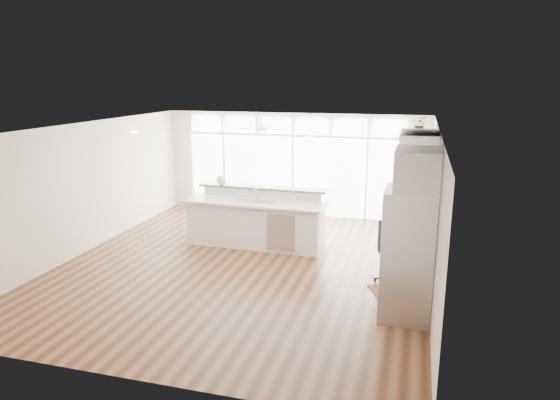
# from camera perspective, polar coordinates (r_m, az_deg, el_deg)

# --- Properties ---
(floor) EXTENTS (7.00, 8.00, 0.02)m
(floor) POSITION_cam_1_polar(r_m,az_deg,el_deg) (9.94, -4.11, -7.44)
(floor) COLOR #492816
(floor) RESTS_ON ground
(ceiling) EXTENTS (7.00, 8.00, 0.02)m
(ceiling) POSITION_cam_1_polar(r_m,az_deg,el_deg) (9.31, -4.40, 8.30)
(ceiling) COLOR silver
(ceiling) RESTS_ON wall_back
(wall_back) EXTENTS (7.00, 0.04, 2.70)m
(wall_back) POSITION_cam_1_polar(r_m,az_deg,el_deg) (13.29, 1.58, 4.11)
(wall_back) COLOR beige
(wall_back) RESTS_ON floor
(wall_front) EXTENTS (7.00, 0.04, 2.70)m
(wall_front) POSITION_cam_1_polar(r_m,az_deg,el_deg) (6.10, -17.15, -8.37)
(wall_front) COLOR beige
(wall_front) RESTS_ON floor
(wall_left) EXTENTS (0.04, 8.00, 2.70)m
(wall_left) POSITION_cam_1_polar(r_m,az_deg,el_deg) (11.19, -21.38, 1.31)
(wall_left) COLOR beige
(wall_left) RESTS_ON floor
(wall_right) EXTENTS (0.04, 8.00, 2.70)m
(wall_right) POSITION_cam_1_polar(r_m,az_deg,el_deg) (9.00, 17.22, -1.22)
(wall_right) COLOR beige
(wall_right) RESTS_ON floor
(glass_wall) EXTENTS (5.80, 0.06, 2.08)m
(glass_wall) POSITION_cam_1_polar(r_m,az_deg,el_deg) (13.29, 1.51, 2.79)
(glass_wall) COLOR white
(glass_wall) RESTS_ON wall_back
(transom_row) EXTENTS (5.90, 0.06, 0.40)m
(transom_row) POSITION_cam_1_polar(r_m,az_deg,el_deg) (13.10, 1.54, 8.51)
(transom_row) COLOR white
(transom_row) RESTS_ON wall_back
(desk_window) EXTENTS (0.04, 0.85, 0.85)m
(desk_window) POSITION_cam_1_polar(r_m,az_deg,el_deg) (9.25, 17.02, 0.46)
(desk_window) COLOR white
(desk_window) RESTS_ON wall_right
(ceiling_fan) EXTENTS (1.16, 1.16, 0.32)m
(ceiling_fan) POSITION_cam_1_polar(r_m,az_deg,el_deg) (12.13, -2.10, 8.56)
(ceiling_fan) COLOR white
(ceiling_fan) RESTS_ON ceiling
(recessed_lights) EXTENTS (3.40, 3.00, 0.02)m
(recessed_lights) POSITION_cam_1_polar(r_m,az_deg,el_deg) (9.50, -3.99, 8.29)
(recessed_lights) COLOR #F1E7CD
(recessed_lights) RESTS_ON ceiling
(oven_cabinet) EXTENTS (0.64, 1.20, 2.50)m
(oven_cabinet) POSITION_cam_1_polar(r_m,az_deg,el_deg) (10.77, 15.23, 0.78)
(oven_cabinet) COLOR white
(oven_cabinet) RESTS_ON floor
(desk_nook) EXTENTS (0.72, 1.30, 0.76)m
(desk_nook) POSITION_cam_1_polar(r_m,az_deg,el_deg) (9.57, 14.55, -6.24)
(desk_nook) COLOR white
(desk_nook) RESTS_ON floor
(upper_cabinets) EXTENTS (0.64, 1.30, 0.64)m
(upper_cabinets) POSITION_cam_1_polar(r_m,az_deg,el_deg) (9.10, 15.55, 5.49)
(upper_cabinets) COLOR white
(upper_cabinets) RESTS_ON wall_right
(refrigerator) EXTENTS (0.76, 0.90, 2.00)m
(refrigerator) POSITION_cam_1_polar(r_m,az_deg,el_deg) (7.81, 14.37, -6.01)
(refrigerator) COLOR #BABBC0
(refrigerator) RESTS_ON floor
(fridge_cabinet) EXTENTS (0.64, 0.90, 0.60)m
(fridge_cabinet) POSITION_cam_1_polar(r_m,az_deg,el_deg) (7.48, 15.43, 3.39)
(fridge_cabinet) COLOR white
(fridge_cabinet) RESTS_ON wall_right
(framed_photos) EXTENTS (0.06, 0.22, 0.80)m
(framed_photos) POSITION_cam_1_polar(r_m,az_deg,el_deg) (9.88, 16.90, 0.41)
(framed_photos) COLOR black
(framed_photos) RESTS_ON wall_right
(kitchen_island) EXTENTS (3.10, 1.23, 1.22)m
(kitchen_island) POSITION_cam_1_polar(r_m,az_deg,el_deg) (10.85, -2.84, -2.13)
(kitchen_island) COLOR white
(kitchen_island) RESTS_ON floor
(rug) EXTENTS (1.03, 0.91, 0.01)m
(rug) POSITION_cam_1_polar(r_m,az_deg,el_deg) (8.99, 13.11, -10.07)
(rug) COLOR #3C1F13
(rug) RESTS_ON floor
(office_chair) EXTENTS (0.72, 0.69, 1.10)m
(office_chair) POSITION_cam_1_polar(r_m,az_deg,el_deg) (9.16, 12.79, -5.91)
(office_chair) COLOR black
(office_chair) RESTS_ON floor
(fishbowl) EXTENTS (0.23, 0.23, 0.22)m
(fishbowl) POSITION_cam_1_polar(r_m,az_deg,el_deg) (11.39, -6.71, 2.28)
(fishbowl) COLOR silver
(fishbowl) RESTS_ON kitchen_island
(monitor) EXTENTS (0.12, 0.50, 0.41)m
(monitor) POSITION_cam_1_polar(r_m,az_deg,el_deg) (9.39, 14.27, -2.85)
(monitor) COLOR black
(monitor) RESTS_ON desk_nook
(keyboard) EXTENTS (0.17, 0.34, 0.02)m
(keyboard) POSITION_cam_1_polar(r_m,az_deg,el_deg) (9.45, 13.17, -3.93)
(keyboard) COLOR silver
(keyboard) RESTS_ON desk_nook
(potted_plant) EXTENTS (0.35, 0.38, 0.26)m
(potted_plant) POSITION_cam_1_polar(r_m,az_deg,el_deg) (10.56, 15.70, 8.09)
(potted_plant) COLOR #305323
(potted_plant) RESTS_ON oven_cabinet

